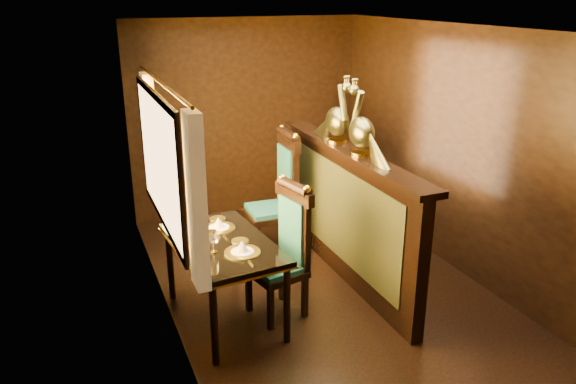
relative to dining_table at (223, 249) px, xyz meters
name	(u,v)px	position (x,y,z in m)	size (l,w,h in m)	color
ground	(330,295)	(1.05, 0.01, -0.69)	(5.00, 5.00, 0.00)	black
room_shell	(325,138)	(0.97, 0.03, 0.89)	(3.04, 5.04, 2.52)	black
partition	(347,212)	(1.37, 0.31, 0.02)	(0.26, 2.70, 1.36)	black
dining_table	(223,249)	(0.00, 0.00, 0.00)	(0.91, 1.36, 0.96)	black
chair_left	(287,245)	(0.57, -0.08, -0.03)	(0.54, 0.56, 1.26)	black
chair_right	(281,190)	(0.97, 1.08, 0.05)	(0.52, 0.57, 1.42)	black
peacock_left	(362,119)	(1.38, 0.10, 1.01)	(0.22, 0.57, 0.68)	#174635
peacock_right	(338,109)	(1.38, 0.59, 1.02)	(0.22, 0.58, 0.69)	#174635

